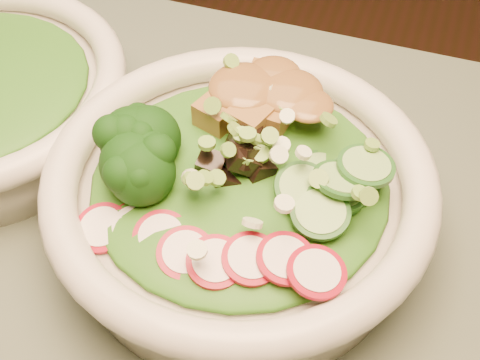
% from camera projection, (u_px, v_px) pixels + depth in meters
% --- Properties ---
extents(salad_bowl, '(0.27, 0.27, 0.07)m').
position_uv_depth(salad_bowl, '(240.00, 198.00, 0.48)').
color(salad_bowl, silver).
rests_on(salad_bowl, dining_table).
extents(lettuce_bed, '(0.21, 0.21, 0.02)m').
position_uv_depth(lettuce_bed, '(240.00, 179.00, 0.46)').
color(lettuce_bed, '#196114').
rests_on(lettuce_bed, salad_bowl).
extents(broccoli_florets, '(0.10, 0.09, 0.04)m').
position_uv_depth(broccoli_florets, '(149.00, 149.00, 0.46)').
color(broccoli_florets, black).
rests_on(broccoli_florets, salad_bowl).
extents(radish_slices, '(0.12, 0.07, 0.02)m').
position_uv_depth(radish_slices, '(219.00, 256.00, 0.41)').
color(radish_slices, maroon).
rests_on(radish_slices, salad_bowl).
extents(cucumber_slices, '(0.09, 0.09, 0.04)m').
position_uv_depth(cucumber_slices, '(337.00, 186.00, 0.44)').
color(cucumber_slices, '#95C66E').
rests_on(cucumber_slices, salad_bowl).
extents(mushroom_heap, '(0.09, 0.09, 0.04)m').
position_uv_depth(mushroom_heap, '(244.00, 152.00, 0.46)').
color(mushroom_heap, black).
rests_on(mushroom_heap, salad_bowl).
extents(tofu_cubes, '(0.10, 0.08, 0.04)m').
position_uv_depth(tofu_cubes, '(263.00, 104.00, 0.49)').
color(tofu_cubes, brown).
rests_on(tofu_cubes, salad_bowl).
extents(peanut_sauce, '(0.07, 0.06, 0.02)m').
position_uv_depth(peanut_sauce, '(263.00, 91.00, 0.48)').
color(peanut_sauce, brown).
rests_on(peanut_sauce, tofu_cubes).
extents(scallion_garnish, '(0.20, 0.20, 0.02)m').
position_uv_depth(scallion_garnish, '(240.00, 155.00, 0.44)').
color(scallion_garnish, '#70A53A').
rests_on(scallion_garnish, salad_bowl).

